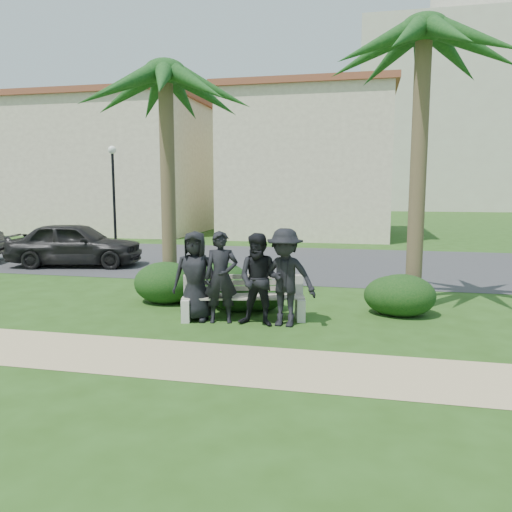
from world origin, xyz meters
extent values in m
plane|color=#254513|center=(0.00, 0.00, 0.00)|extent=(160.00, 160.00, 0.00)
cube|color=tan|center=(0.00, -1.80, 0.00)|extent=(30.00, 1.60, 0.01)
cube|color=#2D2D30|center=(0.00, 8.00, 0.00)|extent=(160.00, 8.00, 0.01)
cube|color=#C0B190|center=(-12.00, 18.00, 3.50)|extent=(10.00, 8.00, 7.00)
cube|color=brown|center=(-12.00, 18.00, 7.15)|extent=(10.40, 8.40, 0.30)
cube|color=#C0B190|center=(-1.00, 18.00, 3.50)|extent=(8.00, 8.00, 7.00)
cube|color=brown|center=(-1.00, 18.00, 7.15)|extent=(8.40, 8.40, 0.30)
cube|color=beige|center=(14.00, 55.00, 10.00)|extent=(26.00, 18.00, 20.00)
cylinder|color=black|center=(-9.00, 12.00, 2.00)|extent=(0.12, 0.12, 4.00)
sphere|color=white|center=(-9.00, 12.00, 4.11)|extent=(0.36, 0.36, 0.36)
cube|color=#A29988|center=(-0.27, 0.53, 0.43)|extent=(2.35, 1.04, 0.04)
cube|color=#A29988|center=(-0.27, 0.76, 0.67)|extent=(2.24, 0.57, 0.27)
cube|color=beige|center=(-1.34, 0.53, 0.21)|extent=(0.27, 0.55, 0.42)
cube|color=beige|center=(0.79, 0.53, 0.21)|extent=(0.27, 0.55, 0.42)
imported|color=black|center=(-1.14, 0.31, 0.84)|extent=(0.87, 0.61, 1.68)
imported|color=black|center=(-0.63, 0.27, 0.85)|extent=(0.70, 0.55, 1.69)
imported|color=black|center=(0.10, 0.21, 0.84)|extent=(0.86, 0.69, 1.67)
imported|color=black|center=(0.55, 0.29, 0.88)|extent=(1.20, 0.77, 1.76)
ellipsoid|color=black|center=(-2.27, 1.58, 0.46)|extent=(1.40, 1.16, 0.91)
ellipsoid|color=black|center=(-1.14, 1.66, 0.48)|extent=(1.46, 1.21, 0.95)
ellipsoid|color=black|center=(-0.57, 1.23, 0.37)|extent=(1.15, 0.95, 0.75)
ellipsoid|color=black|center=(-0.15, 1.36, 0.34)|extent=(1.06, 0.87, 0.69)
ellipsoid|color=black|center=(2.54, 1.58, 0.39)|extent=(1.21, 1.00, 0.79)
ellipsoid|color=black|center=(2.67, 1.54, 0.42)|extent=(1.27, 1.05, 0.83)
cylinder|color=brown|center=(-2.31, 1.94, 2.45)|extent=(0.32, 0.32, 4.91)
cylinder|color=brown|center=(2.92, 2.05, 2.74)|extent=(0.32, 0.32, 5.49)
imported|color=black|center=(-7.02, 5.71, 0.70)|extent=(4.34, 2.43, 1.40)
camera|label=1|loc=(1.92, -8.38, 2.48)|focal=35.00mm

